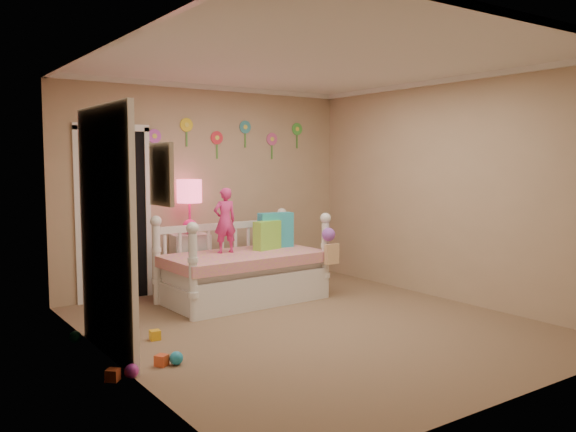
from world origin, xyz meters
TOP-DOWN VIEW (x-y plane):
  - floor at (0.00, 0.00)m, footprint 4.00×4.50m
  - ceiling at (0.00, 0.00)m, footprint 4.00×4.50m
  - back_wall at (0.00, 2.25)m, footprint 4.00×0.01m
  - left_wall at (-2.00, 0.00)m, footprint 0.01×4.50m
  - right_wall at (2.00, 0.00)m, footprint 0.01×4.50m
  - crown_molding at (0.00, 0.00)m, footprint 4.00×4.50m
  - daybed at (-0.03, 1.33)m, footprint 1.91×1.07m
  - pillow_turquoise at (0.54, 1.49)m, footprint 0.45×0.20m
  - pillow_lime at (0.35, 1.40)m, footprint 0.39×0.22m
  - child at (-0.20, 1.45)m, footprint 0.29×0.20m
  - nightstand at (-0.37, 2.05)m, footprint 0.49×0.40m
  - table_lamp at (-0.37, 2.05)m, footprint 0.31×0.31m
  - closet_doorway at (-1.25, 2.23)m, footprint 0.90×0.04m
  - flower_decals at (-0.09, 2.24)m, footprint 3.40×0.02m
  - mirror_closet at (-1.96, 0.30)m, footprint 0.07×1.30m
  - wall_picture at (-1.97, -0.90)m, footprint 0.05×0.34m
  - hanging_bag at (0.86, 0.83)m, footprint 0.20×0.16m
  - toy_scatter at (-1.75, 0.15)m, footprint 0.87×1.34m

SIDE VIEW (x-z plane):
  - floor at x=0.00m, z-range -0.01..0.01m
  - toy_scatter at x=-1.75m, z-range 0.00..0.11m
  - nightstand at x=-0.37m, z-range 0.00..0.74m
  - daybed at x=-0.03m, z-range 0.00..1.02m
  - hanging_bag at x=0.86m, z-range 0.44..0.80m
  - pillow_lime at x=0.35m, z-range 0.57..0.91m
  - pillow_turquoise at x=0.54m, z-range 0.57..1.00m
  - child at x=-0.20m, z-range 0.57..1.33m
  - closet_doorway at x=-1.25m, z-range 0.00..2.07m
  - mirror_closet at x=-1.96m, z-range 0.00..2.10m
  - table_lamp at x=-0.37m, z-range 0.85..1.53m
  - back_wall at x=0.00m, z-range 0.00..2.60m
  - left_wall at x=-2.00m, z-range 0.00..2.60m
  - right_wall at x=2.00m, z-range 0.00..2.60m
  - wall_picture at x=-1.97m, z-range 1.34..1.76m
  - flower_decals at x=-0.09m, z-range 1.69..2.19m
  - crown_molding at x=0.00m, z-range 2.54..2.60m
  - ceiling at x=0.00m, z-range 2.60..2.60m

